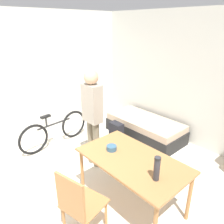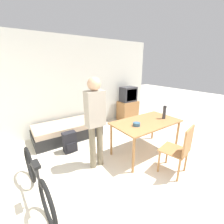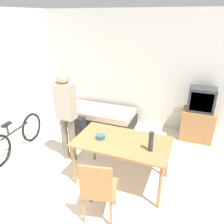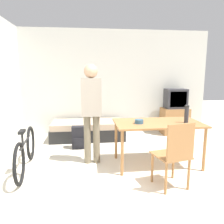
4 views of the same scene
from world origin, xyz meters
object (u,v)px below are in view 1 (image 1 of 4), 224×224
object	(u,v)px
thermos_flask	(157,168)
mate_bowl	(112,148)
person_standing	(92,112)
backpack	(116,134)
dining_table	(132,164)
wooden_chair	(78,203)
daybed	(145,128)
bicycle	(55,131)

from	to	relation	value
thermos_flask	mate_bowl	bearing A→B (deg)	177.09
person_standing	backpack	world-z (taller)	person_standing
dining_table	backpack	distance (m)	1.77
wooden_chair	mate_bowl	xyz separation A→B (m)	(-0.31, 0.79, 0.26)
wooden_chair	daybed	bearing A→B (deg)	114.40
dining_table	mate_bowl	world-z (taller)	mate_bowl
daybed	dining_table	distance (m)	2.14
dining_table	thermos_flask	xyz separation A→B (m)	(0.46, -0.10, 0.24)
dining_table	person_standing	bearing A→B (deg)	169.50
mate_bowl	thermos_flask	bearing A→B (deg)	-2.91
wooden_chair	thermos_flask	distance (m)	0.98
daybed	thermos_flask	bearing A→B (deg)	-47.65
person_standing	backpack	distance (m)	1.15
dining_table	thermos_flask	world-z (taller)	thermos_flask
mate_bowl	dining_table	bearing A→B (deg)	9.67
wooden_chair	backpack	xyz separation A→B (m)	(-1.36, 1.85, -0.30)
wooden_chair	thermos_flask	bearing A→B (deg)	56.68
dining_table	wooden_chair	world-z (taller)	wooden_chair
wooden_chair	bicycle	world-z (taller)	wooden_chair
person_standing	wooden_chair	bearing A→B (deg)	-43.95
daybed	mate_bowl	size ratio (longest dim) A/B	12.25
bicycle	backpack	world-z (taller)	bicycle
mate_bowl	backpack	xyz separation A→B (m)	(-1.04, 1.06, -0.56)
mate_bowl	person_standing	bearing A→B (deg)	161.10
bicycle	thermos_flask	size ratio (longest dim) A/B	5.30
wooden_chair	thermos_flask	world-z (taller)	thermos_flask
bicycle	mate_bowl	size ratio (longest dim) A/B	11.07
dining_table	backpack	xyz separation A→B (m)	(-1.39, 1.00, -0.45)
daybed	backpack	size ratio (longest dim) A/B	3.65
wooden_chair	person_standing	size ratio (longest dim) A/B	0.55
bicycle	thermos_flask	xyz separation A→B (m)	(2.68, -0.12, 0.60)
mate_bowl	bicycle	bearing A→B (deg)	177.59
dining_table	person_standing	xyz separation A→B (m)	(-1.13, 0.21, 0.34)
daybed	thermos_flask	distance (m)	2.56
person_standing	thermos_flask	bearing A→B (deg)	-11.01
wooden_chair	bicycle	size ratio (longest dim) A/B	0.60
bicycle	thermos_flask	bearing A→B (deg)	-2.56
thermos_flask	mate_bowl	world-z (taller)	thermos_flask
person_standing	mate_bowl	world-z (taller)	person_standing
wooden_chair	person_standing	world-z (taller)	person_standing
person_standing	backpack	size ratio (longest dim) A/B	3.61
bicycle	dining_table	bearing A→B (deg)	-0.52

